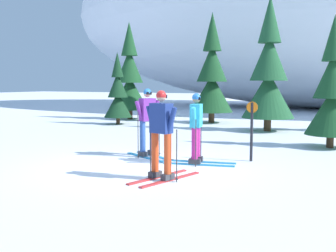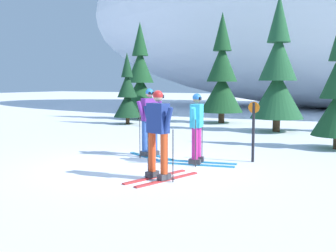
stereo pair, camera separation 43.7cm
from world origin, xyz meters
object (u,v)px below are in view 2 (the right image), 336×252
(skier_navy_jacket, at_px, (158,133))
(trail_marker_post, at_px, (253,128))
(pine_tree_left, at_px, (127,94))
(pine_tree_center_left, at_px, (222,77))
(pine_tree_center_right, at_px, (278,75))
(skier_cyan_jacket, at_px, (197,127))
(pine_tree_far_left, at_px, (140,79))
(skier_purple_jacket, at_px, (150,121))

(skier_navy_jacket, xyz_separation_m, trail_marker_post, (1.10, 2.77, -0.11))
(skier_navy_jacket, height_order, pine_tree_left, pine_tree_left)
(pine_tree_center_left, xyz_separation_m, pine_tree_center_right, (3.26, -2.24, 0.04))
(skier_navy_jacket, distance_m, pine_tree_left, 11.31)
(skier_cyan_jacket, relative_size, pine_tree_far_left, 0.34)
(skier_purple_jacket, distance_m, pine_tree_center_left, 9.69)
(pine_tree_far_left, xyz_separation_m, pine_tree_left, (0.97, -2.61, -0.75))
(skier_navy_jacket, bearing_deg, pine_tree_far_left, 124.58)
(skier_cyan_jacket, bearing_deg, pine_tree_center_left, 108.60)
(skier_purple_jacket, distance_m, pine_tree_left, 8.67)
(pine_tree_center_left, bearing_deg, pine_tree_center_right, -34.40)
(skier_navy_jacket, distance_m, pine_tree_center_left, 12.12)
(skier_purple_jacket, distance_m, skier_navy_jacket, 2.65)
(skier_cyan_jacket, height_order, pine_tree_left, pine_tree_left)
(pine_tree_left, relative_size, pine_tree_center_left, 0.64)
(pine_tree_left, distance_m, pine_tree_center_left, 4.63)
(skier_purple_jacket, height_order, pine_tree_left, pine_tree_left)
(skier_navy_jacket, xyz_separation_m, pine_tree_center_right, (-0.03, 9.36, 1.30))
(skier_cyan_jacket, height_order, skier_navy_jacket, skier_navy_jacket)
(skier_navy_jacket, relative_size, pine_tree_left, 0.54)
(pine_tree_left, xyz_separation_m, trail_marker_post, (8.07, -6.14, -0.56))
(pine_tree_left, bearing_deg, pine_tree_center_left, 36.21)
(skier_navy_jacket, height_order, pine_tree_center_left, pine_tree_center_left)
(skier_purple_jacket, bearing_deg, pine_tree_far_left, 124.36)
(skier_cyan_jacket, bearing_deg, pine_tree_center_right, 90.12)
(skier_cyan_jacket, bearing_deg, skier_navy_jacket, -89.70)
(pine_tree_far_left, bearing_deg, pine_tree_center_left, 1.07)
(skier_purple_jacket, bearing_deg, trail_marker_post, 13.03)
(pine_tree_far_left, distance_m, pine_tree_center_right, 8.20)
(skier_navy_jacket, xyz_separation_m, pine_tree_center_left, (-3.29, 11.60, 1.26))
(skier_cyan_jacket, bearing_deg, pine_tree_left, 134.60)
(skier_navy_jacket, relative_size, pine_tree_center_left, 0.34)
(pine_tree_center_left, bearing_deg, skier_purple_jacket, -79.50)
(pine_tree_far_left, height_order, pine_tree_center_right, pine_tree_center_right)
(pine_tree_center_left, relative_size, trail_marker_post, 3.55)
(pine_tree_far_left, relative_size, pine_tree_center_left, 0.97)
(skier_purple_jacket, relative_size, skier_navy_jacket, 1.00)
(pine_tree_center_left, height_order, trail_marker_post, pine_tree_center_left)
(skier_purple_jacket, relative_size, pine_tree_center_left, 0.34)
(skier_navy_jacket, relative_size, pine_tree_center_right, 0.34)
(pine_tree_left, distance_m, pine_tree_center_right, 7.01)
(skier_purple_jacket, xyz_separation_m, pine_tree_left, (-5.43, 6.75, 0.46))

